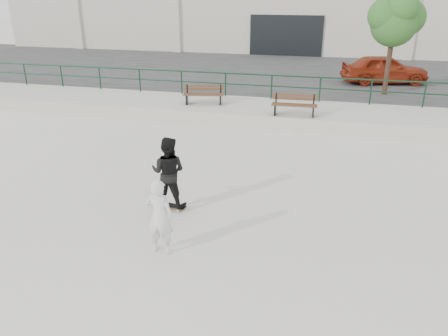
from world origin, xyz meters
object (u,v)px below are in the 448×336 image
(seated_skater, at_px, (159,217))
(red_car, at_px, (384,69))
(standing_skater, at_px, (168,172))
(bench_left, at_px, (204,95))
(bench_right, at_px, (294,105))
(tree, at_px, (396,18))
(skateboard, at_px, (170,206))

(seated_skater, bearing_deg, red_car, -108.75)
(standing_skater, bearing_deg, bench_left, -79.50)
(bench_right, xyz_separation_m, tree, (3.57, 4.49, 2.83))
(tree, relative_size, skateboard, 5.36)
(bench_left, distance_m, red_car, 9.64)
(bench_right, xyz_separation_m, red_car, (3.67, 7.01, 0.32))
(red_car, relative_size, seated_skater, 2.63)
(bench_left, height_order, red_car, red_car)
(standing_skater, relative_size, seated_skater, 1.09)
(bench_right, distance_m, seated_skater, 9.15)
(bench_left, bearing_deg, seated_skater, -90.16)
(tree, distance_m, seated_skater, 14.77)
(red_car, height_order, skateboard, red_car)
(tree, xyz_separation_m, seated_skater, (-5.24, -13.49, -2.94))
(bench_left, xyz_separation_m, skateboard, (1.57, -8.06, -0.80))
(bench_right, xyz_separation_m, skateboard, (-2.16, -7.23, -0.81))
(red_car, relative_size, skateboard, 5.10)
(skateboard, xyz_separation_m, standing_skater, (0.00, 0.00, 0.86))
(bench_left, height_order, seated_skater, seated_skater)
(bench_right, bearing_deg, bench_left, 164.17)
(tree, bearing_deg, red_car, 87.80)
(bench_left, bearing_deg, red_car, 27.85)
(bench_left, relative_size, seated_skater, 1.09)
(bench_left, height_order, tree, tree)
(bench_right, bearing_deg, tree, 48.33)
(seated_skater, bearing_deg, tree, -111.54)
(tree, relative_size, standing_skater, 2.54)
(skateboard, relative_size, seated_skater, 0.52)
(red_car, xyz_separation_m, skateboard, (-5.83, -14.24, -1.12))
(tree, distance_m, red_car, 3.56)
(bench_right, height_order, standing_skater, standing_skater)
(tree, height_order, skateboard, tree)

